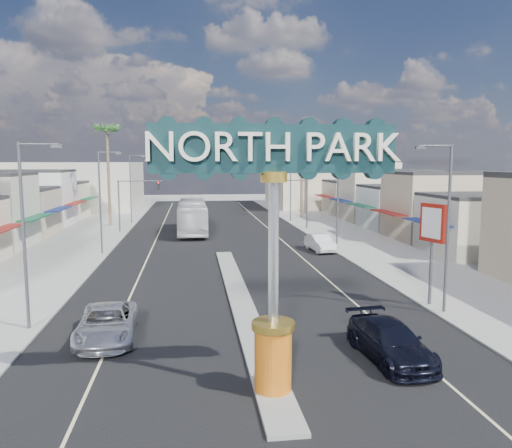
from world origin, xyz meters
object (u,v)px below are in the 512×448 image
object	(u,v)px
streetlight_l_near	(27,226)
city_bus	(192,216)
gateway_sign	(274,226)
traffic_signal_right	(292,194)
car_parked_right	(320,243)
traffic_signal_left	(135,195)
streetlight_l_far	(132,185)
suv_left	(107,323)
streetlight_r_mid	(336,195)
suv_right	(390,341)
palm_right_mid	(302,144)
palm_left_far	(107,134)
streetlight_l_mid	(102,197)
streetlight_r_far	(289,184)
streetlight_r_near	(445,220)
palm_right_far	(306,134)
bank_pylon_sign	(433,229)

from	to	relation	value
streetlight_l_near	city_bus	world-z (taller)	streetlight_l_near
gateway_sign	traffic_signal_right	xyz separation A→B (m)	(9.18, 42.02, -1.65)
streetlight_l_near	car_parked_right	distance (m)	27.59
car_parked_right	city_bus	world-z (taller)	city_bus
city_bus	traffic_signal_left	bearing A→B (deg)	169.07
traffic_signal_right	streetlight_l_far	size ratio (longest dim) A/B	0.67
gateway_sign	streetlight_l_near	size ratio (longest dim) A/B	1.02
suv_left	streetlight_r_mid	bearing A→B (deg)	48.89
suv_right	streetlight_r_mid	bearing A→B (deg)	73.89
streetlight_l_far	palm_right_mid	distance (m)	24.41
gateway_sign	palm_left_far	size ratio (longest dim) A/B	0.70
streetlight_l_mid	streetlight_r_mid	xyz separation A→B (m)	(20.87, 0.00, 0.00)
car_parked_right	suv_left	bearing A→B (deg)	-132.10
streetlight_r_far	car_parked_right	xyz separation A→B (m)	(-1.61, -22.71, -4.31)
gateway_sign	streetlight_r_mid	world-z (taller)	gateway_sign
palm_right_mid	city_bus	xyz separation A→B (m)	(-15.70, -13.23, -8.72)
streetlight_l_near	palm_left_far	distance (m)	40.59
suv_right	city_bus	world-z (taller)	city_bus
traffic_signal_right	streetlight_l_far	xyz separation A→B (m)	(-19.62, 8.01, 0.79)
traffic_signal_left	palm_left_far	xyz separation A→B (m)	(-3.82, 6.01, 7.22)
suv_left	city_bus	bearing A→B (deg)	80.53
streetlight_r_near	streetlight_r_mid	size ratio (longest dim) A/B	1.00
streetlight_l_mid	suv_left	world-z (taller)	streetlight_l_mid
gateway_sign	city_bus	xyz separation A→B (m)	(-2.70, 40.79, -4.05)
palm_right_far	city_bus	world-z (taller)	palm_right_far
streetlight_l_far	streetlight_r_near	distance (m)	46.90
traffic_signal_left	streetlight_r_mid	world-z (taller)	streetlight_r_mid
streetlight_r_far	streetlight_l_mid	bearing A→B (deg)	-133.48
palm_right_mid	bank_pylon_sign	distance (m)	45.04
streetlight_l_mid	suv_left	size ratio (longest dim) A/B	1.64
streetlight_r_mid	bank_pylon_sign	size ratio (longest dim) A/B	1.59
palm_right_far	city_bus	size ratio (longest dim) A/B	1.04
streetlight_l_near	palm_right_far	world-z (taller)	palm_right_far
suv_right	city_bus	xyz separation A→B (m)	(-7.97, 38.38, 1.11)
traffic_signal_left	bank_pylon_sign	size ratio (longest dim) A/B	1.06
city_bus	streetlight_r_mid	bearing A→B (deg)	-44.45
palm_right_mid	palm_right_far	xyz separation A→B (m)	(2.00, 6.00, 1.78)
suv_left	gateway_sign	bearing A→B (deg)	-46.32
streetlight_l_near	palm_right_mid	bearing A→B (deg)	63.01
palm_right_far	bank_pylon_sign	size ratio (longest dim) A/B	2.49
traffic_signal_right	bank_pylon_sign	world-z (taller)	traffic_signal_right
traffic_signal_left	traffic_signal_right	distance (m)	18.37
gateway_sign	suv_right	xyz separation A→B (m)	(5.27, 2.41, -5.16)
streetlight_l_mid	streetlight_r_near	bearing A→B (deg)	-43.79
streetlight_r_near	suv_left	bearing A→B (deg)	-174.18
streetlight_r_far	bank_pylon_sign	xyz separation A→B (m)	(0.06, -40.54, -0.66)
traffic_signal_left	suv_right	xyz separation A→B (m)	(14.45, -39.61, -3.51)
streetlight_r_mid	palm_right_mid	xyz separation A→B (m)	(2.57, 26.00, 5.54)
streetlight_r_mid	streetlight_l_near	bearing A→B (deg)	-136.21
suv_left	suv_right	bearing A→B (deg)	-20.95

